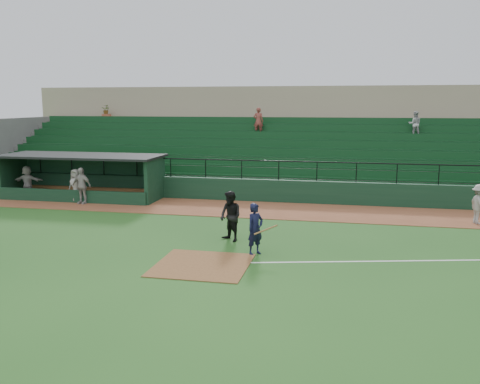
# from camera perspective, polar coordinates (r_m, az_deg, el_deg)

# --- Properties ---
(ground) EXTENTS (90.00, 90.00, 0.00)m
(ground) POSITION_cam_1_polar(r_m,az_deg,el_deg) (17.71, -3.35, -7.20)
(ground) COLOR #215019
(ground) RESTS_ON ground
(warning_track) EXTENTS (40.00, 4.00, 0.03)m
(warning_track) POSITION_cam_1_polar(r_m,az_deg,el_deg) (25.27, 1.40, -1.95)
(warning_track) COLOR brown
(warning_track) RESTS_ON ground
(home_plate_dirt) EXTENTS (3.00, 3.00, 0.03)m
(home_plate_dirt) POSITION_cam_1_polar(r_m,az_deg,el_deg) (16.79, -4.25, -8.13)
(home_plate_dirt) COLOR brown
(home_plate_dirt) RESTS_ON ground
(foul_line) EXTENTS (17.49, 4.44, 0.01)m
(foul_line) POSITION_cam_1_polar(r_m,az_deg,el_deg) (18.62, 22.43, -7.08)
(foul_line) COLOR white
(foul_line) RESTS_ON ground
(stadium_structure) EXTENTS (38.00, 13.08, 6.40)m
(stadium_structure) POSITION_cam_1_polar(r_m,az_deg,el_deg) (33.22, 4.07, 4.86)
(stadium_structure) COLOR #10311D
(stadium_structure) RESTS_ON ground
(dugout) EXTENTS (8.90, 3.20, 2.42)m
(dugout) POSITION_cam_1_polar(r_m,az_deg,el_deg) (29.79, -16.81, 2.01)
(dugout) COLOR #10311D
(dugout) RESTS_ON ground
(batter_at_plate) EXTENTS (1.17, 0.79, 1.81)m
(batter_at_plate) POSITION_cam_1_polar(r_m,az_deg,el_deg) (17.69, 1.72, -4.16)
(batter_at_plate) COLOR black
(batter_at_plate) RESTS_ON ground
(umpire) EXTENTS (1.18, 1.15, 1.92)m
(umpire) POSITION_cam_1_polar(r_m,az_deg,el_deg) (19.39, -1.06, -2.74)
(umpire) COLOR black
(umpire) RESTS_ON ground
(runner) EXTENTS (0.89, 1.24, 1.73)m
(runner) POSITION_cam_1_polar(r_m,az_deg,el_deg) (24.36, 25.15, -1.24)
(runner) COLOR gray
(runner) RESTS_ON warning_track
(dugout_player_a) EXTENTS (1.17, 0.62, 1.90)m
(dugout_player_a) POSITION_cam_1_polar(r_m,az_deg,el_deg) (27.74, -17.30, 0.69)
(dugout_player_a) COLOR #A8A29D
(dugout_player_a) RESTS_ON warning_track
(dugout_player_b) EXTENTS (0.93, 0.68, 1.76)m
(dugout_player_b) POSITION_cam_1_polar(r_m,az_deg,el_deg) (28.34, -17.87, 0.70)
(dugout_player_b) COLOR #A7A29C
(dugout_player_b) RESTS_ON warning_track
(dugout_player_c) EXTENTS (1.67, 0.66, 1.76)m
(dugout_player_c) POSITION_cam_1_polar(r_m,az_deg,el_deg) (30.71, -22.66, 1.10)
(dugout_player_c) COLOR #A59F9B
(dugout_player_c) RESTS_ON warning_track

